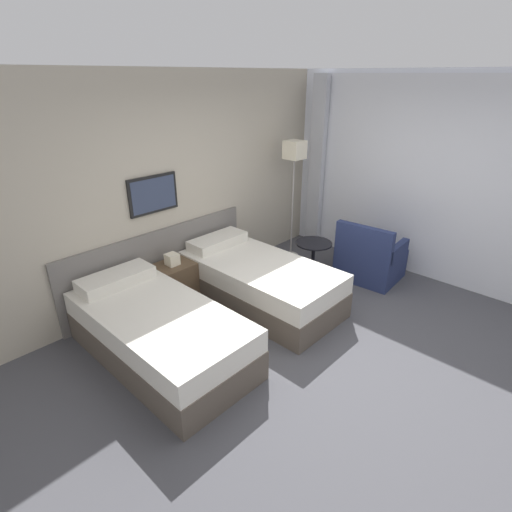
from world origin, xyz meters
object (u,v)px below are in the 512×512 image
object	(u,v)px
nightstand	(174,283)
floor_lamp	(294,159)
bed_near_window	(259,282)
armchair	(369,260)
side_table	(313,252)
bed_near_door	(159,332)

from	to	relation	value
nightstand	floor_lamp	xyz separation A→B (m)	(2.10, -0.16, 1.24)
bed_near_window	armchair	distance (m)	1.68
side_table	armchair	bearing A→B (deg)	-52.32
bed_near_door	bed_near_window	world-z (taller)	same
side_table	armchair	distance (m)	0.78
nightstand	floor_lamp	size ratio (longest dim) A/B	0.38
bed_near_door	armchair	xyz separation A→B (m)	(3.00, -0.67, -0.01)
side_table	bed_near_door	bearing A→B (deg)	178.78
bed_near_window	side_table	distance (m)	1.06
side_table	floor_lamp	bearing A→B (deg)	64.27
bed_near_window	floor_lamp	world-z (taller)	floor_lamp
bed_near_window	bed_near_door	bearing A→B (deg)	180.00
armchair	nightstand	bearing A→B (deg)	53.72
nightstand	armchair	size ratio (longest dim) A/B	0.79
floor_lamp	armchair	world-z (taller)	floor_lamp
nightstand	floor_lamp	world-z (taller)	floor_lamp
nightstand	side_table	world-z (taller)	nightstand
bed_near_window	nightstand	bearing A→B (deg)	134.36
bed_near_window	side_table	bearing A→B (deg)	-2.90
floor_lamp	armchair	bearing A→B (deg)	-82.45
nightstand	bed_near_window	bearing A→B (deg)	-45.64
bed_near_window	armchair	world-z (taller)	armchair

